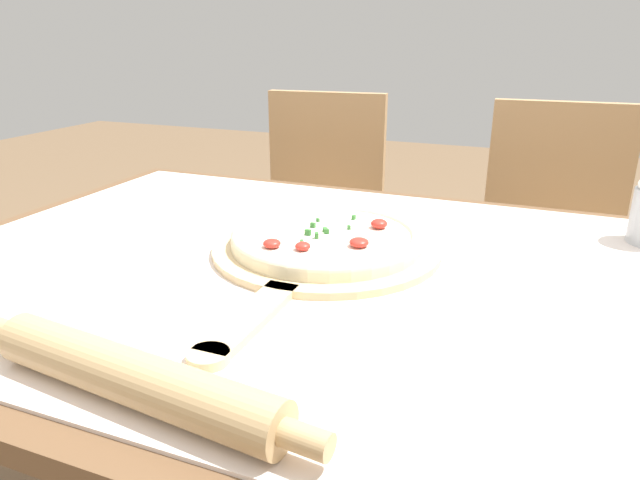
# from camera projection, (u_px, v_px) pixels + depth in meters

# --- Properties ---
(dining_table) EXTENTS (1.31, 0.97, 0.72)m
(dining_table) POSITION_uv_depth(u_px,v_px,m) (309.00, 321.00, 0.94)
(dining_table) COLOR brown
(dining_table) RESTS_ON ground_plane
(towel_cloth) EXTENTS (1.23, 0.89, 0.00)m
(towel_cloth) POSITION_uv_depth(u_px,v_px,m) (308.00, 265.00, 0.91)
(towel_cloth) COLOR silver
(towel_cloth) RESTS_ON dining_table
(pizza_peel) EXTENTS (0.38, 0.58, 0.01)m
(pizza_peel) POSITION_uv_depth(u_px,v_px,m) (322.00, 252.00, 0.94)
(pizza_peel) COLOR #D6B784
(pizza_peel) RESTS_ON towel_cloth
(pizza) EXTENTS (0.32, 0.32, 0.03)m
(pizza) POSITION_uv_depth(u_px,v_px,m) (327.00, 237.00, 0.95)
(pizza) COLOR beige
(pizza) RESTS_ON pizza_peel
(rolling_pin) EXTENTS (0.43, 0.09, 0.05)m
(rolling_pin) POSITION_uv_depth(u_px,v_px,m) (134.00, 378.00, 0.56)
(rolling_pin) COLOR tan
(rolling_pin) RESTS_ON towel_cloth
(chair_left) EXTENTS (0.43, 0.43, 0.90)m
(chair_left) POSITION_uv_depth(u_px,v_px,m) (318.00, 215.00, 1.82)
(chair_left) COLOR tan
(chair_left) RESTS_ON ground_plane
(chair_right) EXTENTS (0.41, 0.41, 0.90)m
(chair_right) POSITION_uv_depth(u_px,v_px,m) (550.00, 243.00, 1.58)
(chair_right) COLOR tan
(chair_right) RESTS_ON ground_plane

